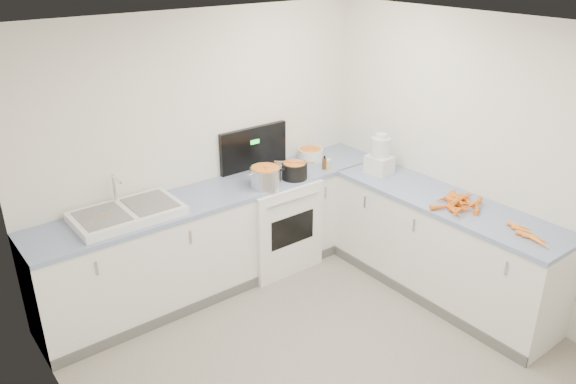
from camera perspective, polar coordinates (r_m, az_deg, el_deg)
floor at (r=4.50m, az=5.87°, el=-17.98°), size 3.50×4.00×0.00m
ceiling at (r=3.39m, az=7.70°, el=15.34°), size 3.50×4.00×0.00m
wall_back at (r=5.26m, az=-8.65°, el=4.33°), size 3.50×0.00×2.50m
wall_left at (r=3.00m, az=-18.86°, el=-13.15°), size 0.00×4.00×2.50m
wall_right at (r=5.07m, az=21.06°, el=2.16°), size 0.00×4.00×2.50m
counter_back at (r=5.34m, az=-6.52°, el=-4.42°), size 3.50×0.62×0.94m
counter_right at (r=5.30m, az=15.37°, el=-5.40°), size 0.62×2.20×0.94m
stove at (r=5.59m, az=-1.66°, el=-2.82°), size 0.76×0.65×1.36m
sink at (r=4.77m, az=-16.04°, el=-2.07°), size 0.86×0.52×0.31m
steel_pot at (r=5.14m, az=-2.32°, el=1.42°), size 0.36×0.36×0.21m
black_pot at (r=5.33m, az=0.67°, el=2.07°), size 0.31×0.31×0.17m
wooden_spoon at (r=5.29m, az=0.67°, el=3.04°), size 0.30×0.27×0.02m
mixing_bowl at (r=5.80m, az=2.29°, el=3.85°), size 0.28×0.28×0.12m
extract_bottle at (r=5.57m, az=3.71°, el=2.89°), size 0.05×0.05×0.11m
spice_jar at (r=5.58m, az=4.07°, el=2.79°), size 0.05×0.05×0.09m
food_processor at (r=5.50m, az=9.31°, el=3.61°), size 0.22×0.25×0.40m
carrot_pile at (r=4.99m, az=17.04°, el=-1.03°), size 0.49×0.42×0.09m
peeled_carrots at (r=4.68m, az=23.28°, el=-3.96°), size 0.20×0.43×0.04m
peelings at (r=4.68m, az=-18.37°, el=-2.37°), size 0.23×0.18×0.01m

